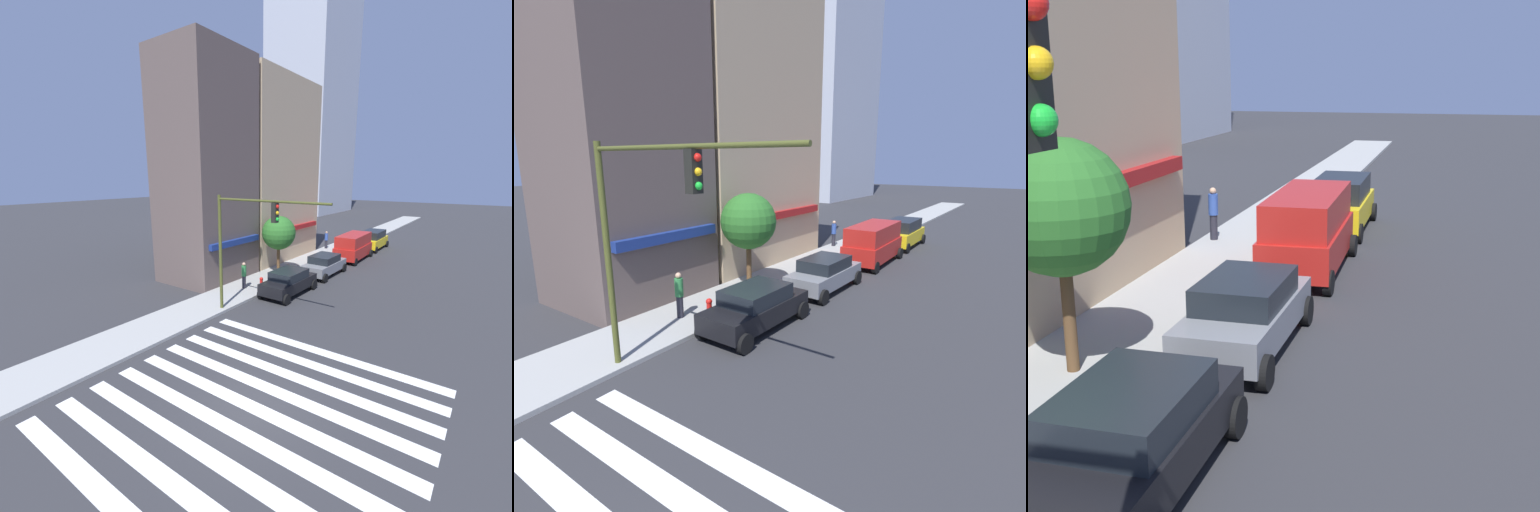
% 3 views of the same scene
% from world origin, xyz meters
% --- Properties ---
extents(storefront_row, '(16.00, 5.30, 15.57)m').
position_xyz_m(storefront_row, '(15.14, 11.50, 7.74)').
color(storefront_row, brown).
rests_on(storefront_row, ground_plane).
extents(tower_distant, '(16.95, 12.70, 43.36)m').
position_xyz_m(tower_distant, '(59.30, 28.35, 21.68)').
color(tower_distant, '#B2B7C1').
rests_on(tower_distant, ground_plane).
extents(traffic_signal, '(0.32, 6.47, 6.49)m').
position_xyz_m(traffic_signal, '(5.77, 4.84, 4.54)').
color(traffic_signal, '#474C1E').
rests_on(traffic_signal, ground_plane).
extents(sedan_black, '(4.42, 2.02, 1.59)m').
position_xyz_m(sedan_black, '(10.36, 4.70, 0.84)').
color(sedan_black, black).
rests_on(sedan_black, ground_plane).
extents(sedan_grey, '(4.42, 2.02, 1.59)m').
position_xyz_m(sedan_grey, '(15.72, 4.70, 0.84)').
color(sedan_grey, slate).
rests_on(sedan_grey, ground_plane).
extents(van_red, '(5.06, 2.22, 2.34)m').
position_xyz_m(van_red, '(21.89, 4.70, 1.29)').
color(van_red, '#B21E19').
rests_on(van_red, ground_plane).
extents(suv_yellow, '(4.73, 2.12, 1.94)m').
position_xyz_m(suv_yellow, '(27.65, 4.70, 1.03)').
color(suv_yellow, yellow).
rests_on(suv_yellow, ground_plane).
extents(pedestrian_green_top, '(0.32, 0.32, 1.77)m').
position_xyz_m(pedestrian_green_top, '(9.26, 7.49, 1.07)').
color(pedestrian_green_top, '#23232D').
rests_on(pedestrian_green_top, sidewalk_left).
extents(pedestrian_blue_shirt, '(0.32, 0.32, 1.77)m').
position_xyz_m(pedestrian_blue_shirt, '(24.46, 8.50, 1.07)').
color(pedestrian_blue_shirt, '#23232D').
rests_on(pedestrian_blue_shirt, sidewalk_left).
extents(fire_hydrant, '(0.24, 0.24, 0.84)m').
position_xyz_m(fire_hydrant, '(9.71, 6.40, 0.61)').
color(fire_hydrant, red).
rests_on(fire_hydrant, sidewalk_left).
extents(street_tree, '(2.53, 2.53, 4.44)m').
position_xyz_m(street_tree, '(13.57, 7.50, 3.30)').
color(street_tree, brown).
rests_on(street_tree, sidewalk_left).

